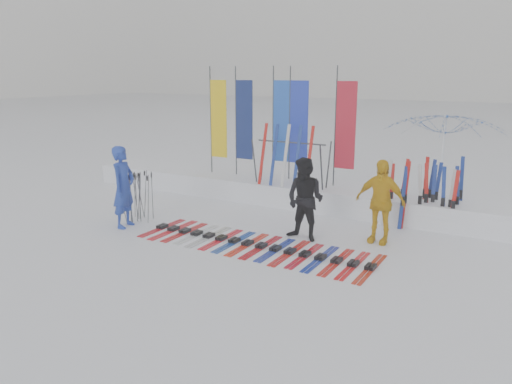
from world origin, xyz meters
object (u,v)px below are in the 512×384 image
Objects in this scene: person_black at (305,200)px; ski_row at (255,245)px; person_yellow at (380,201)px; ski_rack at (291,157)px; person_blue at (124,187)px; tent_canopy at (440,162)px.

ski_row is at bearing -121.43° from person_black.
person_yellow is 0.90× the size of ski_rack.
person_blue is 3.55m from ski_row.
person_black is 1.48m from ski_row.
ski_row is (-0.72, -0.94, -0.88)m from person_black.
person_yellow is (5.59, 1.93, -0.06)m from person_blue.
person_black is 0.35× the size of ski_row.
person_yellow is at bearing -82.68° from person_blue.
ski_rack reaches higher than person_yellow.
person_blue reaches higher than ski_rack.
person_blue is 8.02m from tent_canopy.
person_blue is 4.32m from person_black.
person_blue is at bearing -157.98° from person_yellow.
ski_rack is (-1.52, 2.38, 0.47)m from person_black.
tent_canopy is (0.65, 3.10, 0.43)m from person_yellow.
person_yellow is 3.48m from ski_rack.
tent_canopy reaches higher than ski_row.
person_black is at bearing -119.40° from tent_canopy.
person_black is at bearing 52.63° from ski_row.
ski_rack is (-2.99, 1.72, 0.46)m from person_yellow.
person_black is 0.61× the size of tent_canopy.
ski_rack is at bearing -159.24° from tent_canopy.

